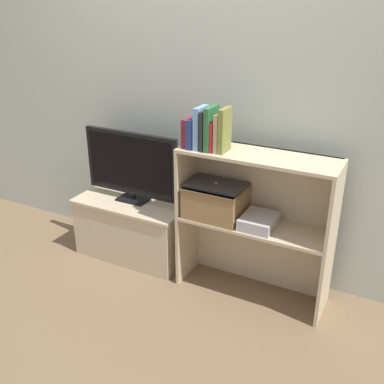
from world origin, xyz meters
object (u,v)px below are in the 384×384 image
Objects in this scene: book_crimson at (215,136)px; storage_basket_left at (216,200)px; laptop at (216,185)px; book_maroon at (188,132)px; book_olive at (225,130)px; tv_stand at (135,227)px; book_charcoal at (206,130)px; book_navy at (194,133)px; book_tan at (220,132)px; magazine_stack at (259,221)px; tv at (131,165)px; book_forest at (211,129)px; book_skyblue at (201,128)px.

book_crimson is 0.49× the size of storage_basket_left.
book_crimson is 0.33m from laptop.
book_maroon is 0.67× the size of book_olive.
tv_stand is 0.85m from laptop.
laptop is (0.05, 0.04, -0.35)m from book_charcoal.
book_olive is at bearing 0.00° from book_crimson.
laptop is at bearing 12.80° from book_maroon.
tv_stand is 3.50× the size of book_charcoal.
book_olive reaches higher than book_navy.
book_navy is 0.69× the size of book_olive.
book_charcoal is at bearing 180.00° from book_tan.
book_crimson reaches higher than laptop.
laptop is at bearing 16.41° from book_navy.
storage_basket_left is (0.05, 0.04, -0.46)m from book_charcoal.
book_charcoal is 0.64m from magazine_stack.
tv is 1.00m from magazine_stack.
book_tan is 0.62× the size of storage_basket_left.
magazine_stack is at bearing 5.01° from book_forest.
book_forest is 0.09m from book_olive.
tv is 0.69m from laptop.
book_crimson is 0.78× the size of book_tan.
magazine_stack is at bearing -4.58° from tv_stand.
book_tan is 0.35m from laptop.
book_forest is 0.05m from book_crimson.
book_tan is at bearing 0.00° from book_charcoal.
storage_basket_left is at bearing 148.98° from book_olive.
laptop is (0.69, -0.07, 0.50)m from tv_stand.
book_forest is at bearing 180.00° from book_tan.
book_crimson is at bearing 0.00° from book_skyblue.
book_skyblue is 0.67m from magazine_stack.
tv is at bearing 175.51° from magazine_stack.
storage_basket_left is at bearing 16.41° from book_navy.
storage_basket_left is (-0.03, 0.04, -0.45)m from book_tan.
book_skyblue is (0.60, -0.11, 0.37)m from tv.
book_tan is at bearing -8.44° from tv_stand.
book_olive is (0.20, 0.00, 0.04)m from book_navy.
book_navy is (0.55, -0.11, 0.83)m from tv_stand.
laptop is (0.00, 0.00, 0.10)m from storage_basket_left.
book_olive is (0.09, 0.00, 0.00)m from book_forest.
tv_stand is 0.98m from book_maroon.
book_olive reaches higher than book_charcoal.
magazine_stack is (0.98, -0.08, -0.17)m from tv.
book_skyblue is at bearing -0.00° from book_navy.
book_skyblue is 0.15m from book_olive.
storage_basket_left is at bearing 180.00° from laptop.
book_charcoal is at bearing -175.46° from magazine_stack.
tv is 3.00× the size of magazine_stack.
storage_basket_left is at bearing 23.76° from book_skyblue.
book_olive is at bearing -173.17° from magazine_stack.
tv_stand is 3.29× the size of book_skyblue.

